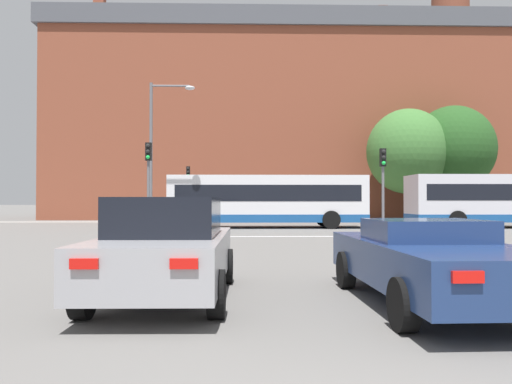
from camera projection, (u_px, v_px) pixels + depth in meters
The scene contains 14 objects.
stop_line_strip at pixel (261, 236), 21.48m from camera, with size 7.68×0.30×0.01m, color silver.
far_pavement at pixel (253, 222), 36.70m from camera, with size 68.53×2.50×0.01m, color gray.
brick_civic_building at pixel (293, 124), 47.14m from camera, with size 42.80×14.38×24.27m.
car_saloon_left at pixel (167, 248), 7.84m from camera, with size 2.00×4.57×1.59m.
car_roadster_right at pixel (429, 260), 7.34m from camera, with size 2.10×4.84×1.25m.
bus_crossing_lead at pixel (267, 200), 28.49m from camera, with size 11.15×2.67×2.97m.
bus_crossing_trailing at pixel (509, 200), 28.64m from camera, with size 11.38×2.71×3.02m.
traffic_light_far_left at pixel (188, 185), 35.63m from camera, with size 0.26×0.31×4.01m.
traffic_light_near_right at pixel (383, 177), 22.07m from camera, with size 0.26×0.31×3.86m.
traffic_light_near_left at pixel (148, 173), 22.10m from camera, with size 0.26×0.31×4.13m.
street_lamp_junction at pixel (159, 141), 25.31m from camera, with size 2.30×0.36×7.55m.
pedestrian_waiting at pixel (365, 209), 36.56m from camera, with size 0.24×0.41×1.63m.
tree_by_building at pixel (453, 149), 37.77m from camera, with size 6.21×6.21×8.75m.
tree_kerbside at pixel (408, 151), 37.33m from camera, with size 6.06×6.06×8.44m.
Camera 1 is at (-0.75, -2.06, 1.53)m, focal length 35.00 mm.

